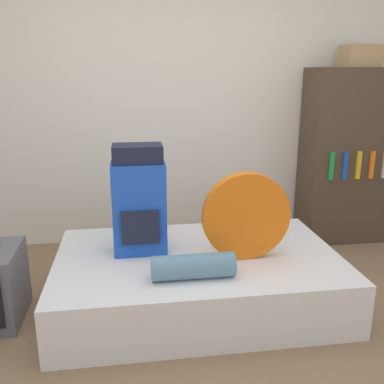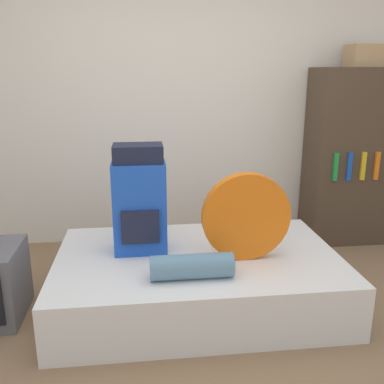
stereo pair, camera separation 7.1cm
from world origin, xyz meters
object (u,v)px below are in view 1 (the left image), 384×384
sleeping_roll (193,266)px  cardboard_box (360,56)px  bookshelf (347,156)px  backpack (139,201)px  tent_bag (246,216)px

sleeping_roll → cardboard_box: 2.56m
bookshelf → cardboard_box: size_ratio=5.10×
sleeping_roll → bookshelf: bearing=39.3°
backpack → cardboard_box: (2.03, 0.94, 0.99)m
cardboard_box → sleeping_roll: bearing=-140.9°
backpack → tent_bag: size_ratio=1.27×
tent_bag → cardboard_box: 2.06m
bookshelf → tent_bag: bearing=-138.8°
backpack → sleeping_roll: (0.31, -0.46, -0.29)m
tent_bag → bookshelf: 1.72m
tent_bag → cardboard_box: (1.33, 1.16, 1.06)m
tent_bag → cardboard_box: bearing=40.9°
backpack → sleeping_roll: 0.63m
backpack → cardboard_box: bearing=24.9°
backpack → bookshelf: 2.19m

